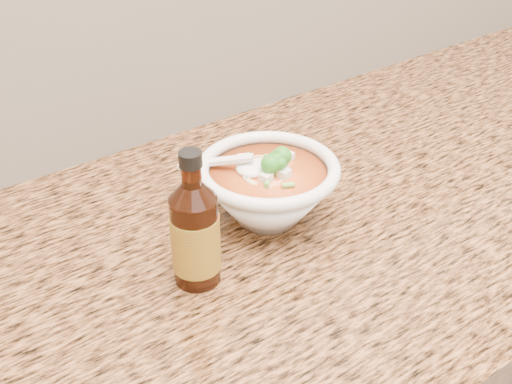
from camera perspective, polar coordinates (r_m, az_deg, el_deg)
counter_slab at (r=0.90m, az=3.26°, el=-3.10°), size 4.00×0.68×0.04m
soup_bowl at (r=0.86m, az=1.06°, el=0.18°), size 0.19×0.19×0.11m
hot_sauce_bottle at (r=0.75m, az=-5.43°, el=-3.78°), size 0.06×0.06×0.18m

